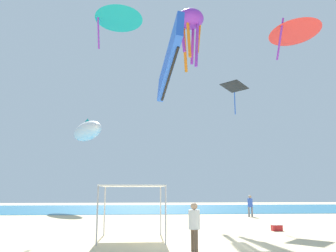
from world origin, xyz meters
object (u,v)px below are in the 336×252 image
at_px(person_leftmost, 250,204).
at_px(kite_octopus_purple, 190,22).
at_px(person_central, 194,223).
at_px(kite_parafoil_blue, 169,62).
at_px(kite_delta_teal, 119,15).
at_px(kite_diamond_black, 234,88).
at_px(cooler_box, 277,228).
at_px(canopy_tent, 133,188).
at_px(kite_delta_red, 294,29).
at_px(kite_inflatable_white, 87,131).

distance_m(person_leftmost, kite_octopus_purple, 18.78).
height_order(person_leftmost, person_central, person_leftmost).
relative_size(kite_parafoil_blue, kite_delta_teal, 1.27).
xyz_separation_m(person_central, kite_diamond_black, (5.55, 13.43, 9.36)).
xyz_separation_m(cooler_box, kite_parafoil_blue, (-6.06, -0.37, 9.47)).
xyz_separation_m(canopy_tent, kite_octopus_purple, (5.32, 15.92, 16.79)).
height_order(kite_delta_red, kite_inflatable_white, kite_delta_red).
distance_m(kite_inflatable_white, kite_diamond_black, 21.47).
xyz_separation_m(kite_octopus_purple, kite_inflatable_white, (-11.39, 10.20, -9.68)).
distance_m(person_leftmost, person_central, 19.13).
height_order(cooler_box, kite_delta_red, kite_delta_red).
height_order(canopy_tent, kite_inflatable_white, kite_inflatable_white).
xyz_separation_m(person_central, kite_octopus_purple, (2.99, 19.52, 18.09)).
relative_size(person_central, kite_delta_teal, 0.37).
bearing_deg(kite_diamond_black, cooler_box, -37.23).
relative_size(cooler_box, kite_inflatable_white, 0.07).
xyz_separation_m(cooler_box, kite_delta_teal, (-9.75, 10.05, 17.78)).
height_order(kite_delta_red, kite_diamond_black, kite_delta_red).
distance_m(person_central, kite_octopus_purple, 26.78).
xyz_separation_m(cooler_box, kite_delta_red, (4.18, 4.84, 14.52)).
height_order(canopy_tent, cooler_box, canopy_tent).
relative_size(canopy_tent, kite_octopus_purple, 0.53).
distance_m(kite_delta_red, kite_inflatable_white, 26.45).
relative_size(kite_inflatable_white, kite_delta_teal, 1.63).
height_order(kite_delta_red, kite_parafoil_blue, kite_delta_red).
height_order(kite_inflatable_white, kite_diamond_black, kite_inflatable_white).
relative_size(kite_parafoil_blue, kite_diamond_black, 2.44).
height_order(person_central, kite_diamond_black, kite_diamond_black).
relative_size(person_central, kite_diamond_black, 0.70).
height_order(person_central, kite_parafoil_blue, kite_parafoil_blue).
bearing_deg(person_central, cooler_box, -51.81).
bearing_deg(person_leftmost, cooler_box, -120.83).
bearing_deg(cooler_box, person_leftmost, 79.39).
xyz_separation_m(kite_delta_red, kite_inflatable_white, (-18.28, 18.38, -5.25)).
distance_m(person_leftmost, cooler_box, 11.21).
relative_size(person_leftmost, person_central, 1.05).
bearing_deg(cooler_box, kite_octopus_purple, 101.78).
bearing_deg(kite_parafoil_blue, kite_delta_teal, 12.74).
relative_size(kite_diamond_black, kite_delta_teal, 0.52).
bearing_deg(kite_delta_red, cooler_box, -158.26).
bearing_deg(cooler_box, kite_inflatable_white, 121.27).
bearing_deg(person_central, kite_inflatable_white, 5.22).
relative_size(cooler_box, kite_parafoil_blue, 0.09).
distance_m(kite_parafoil_blue, kite_diamond_black, 9.43).
xyz_separation_m(canopy_tent, person_central, (2.33, -3.60, -1.31)).
xyz_separation_m(canopy_tent, cooler_box, (8.04, 2.90, -2.17)).
distance_m(person_central, kite_parafoil_blue, 10.58).
relative_size(kite_delta_red, kite_delta_teal, 1.13).
bearing_deg(kite_delta_red, kite_octopus_purple, 102.75).
bearing_deg(kite_inflatable_white, person_central, 168.83).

